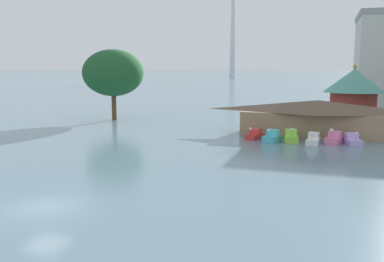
{
  "coord_description": "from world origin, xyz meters",
  "views": [
    {
      "loc": [
        16.45,
        -21.34,
        8.74
      ],
      "look_at": [
        4.11,
        17.58,
        2.45
      ],
      "focal_mm": 39.27,
      "sensor_mm": 36.0,
      "label": 1
    }
  ],
  "objects": [
    {
      "name": "ground_plane",
      "position": [
        0.0,
        0.0,
        0.0
      ],
      "size": [
        2000.0,
        2000.0,
        0.0
      ],
      "primitive_type": "plane",
      "color": "slate"
    },
    {
      "name": "pedal_boat_red",
      "position": [
        8.49,
        29.01,
        0.5
      ],
      "size": [
        2.09,
        2.89,
        1.53
      ],
      "rotation": [
        0.0,
        0.0,
        -1.9
      ],
      "color": "red",
      "rests_on": "ground"
    },
    {
      "name": "pedal_boat_cyan",
      "position": [
        10.76,
        27.53,
        0.57
      ],
      "size": [
        2.11,
        2.68,
        1.69
      ],
      "rotation": [
        0.0,
        0.0,
        -1.9
      ],
      "color": "#4CB7CC",
      "rests_on": "ground"
    },
    {
      "name": "pedal_boat_lime",
      "position": [
        12.91,
        27.91,
        0.6
      ],
      "size": [
        1.83,
        2.43,
        1.81
      ],
      "rotation": [
        0.0,
        0.0,
        -1.42
      ],
      "color": "#8CCC3F",
      "rests_on": "ground"
    },
    {
      "name": "pedal_boat_white",
      "position": [
        15.41,
        27.61,
        0.52
      ],
      "size": [
        1.59,
        2.94,
        1.52
      ],
      "rotation": [
        0.0,
        0.0,
        -1.68
      ],
      "color": "white",
      "rests_on": "ground"
    },
    {
      "name": "pedal_boat_pink",
      "position": [
        17.64,
        28.54,
        0.57
      ],
      "size": [
        2.14,
        2.76,
        1.89
      ],
      "rotation": [
        0.0,
        0.0,
        -1.89
      ],
      "color": "pink",
      "rests_on": "ground"
    },
    {
      "name": "pedal_boat_lavender",
      "position": [
        19.59,
        28.87,
        0.48
      ],
      "size": [
        2.33,
        3.28,
        1.63
      ],
      "rotation": [
        0.0,
        0.0,
        -1.27
      ],
      "color": "#B299D8",
      "rests_on": "ground"
    },
    {
      "name": "boathouse",
      "position": [
        15.7,
        34.07,
        2.37
      ],
      "size": [
        20.5,
        6.69,
        4.52
      ],
      "color": "#9E7F5B",
      "rests_on": "ground"
    },
    {
      "name": "green_roof_pavilion",
      "position": [
        20.87,
        51.93,
        4.77
      ],
      "size": [
        9.64,
        9.64,
        9.08
      ],
      "color": "#993328",
      "rests_on": "ground"
    },
    {
      "name": "shoreline_tree_tall_left",
      "position": [
        -16.52,
        40.26,
        7.7
      ],
      "size": [
        9.88,
        9.88,
        11.5
      ],
      "color": "brown",
      "rests_on": "ground"
    }
  ]
}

